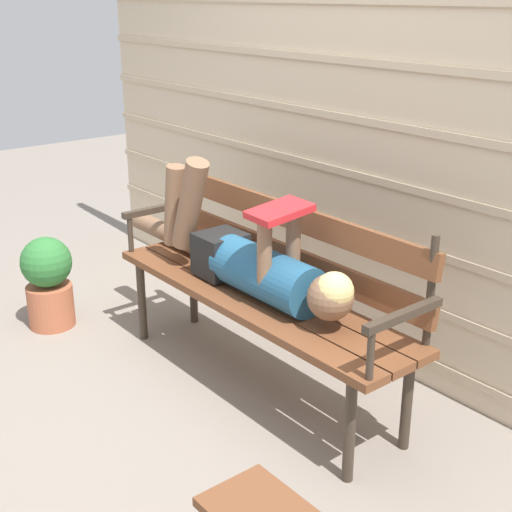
# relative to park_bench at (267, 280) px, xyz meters

# --- Properties ---
(ground_plane) EXTENTS (12.00, 12.00, 0.00)m
(ground_plane) POSITION_rel_park_bench_xyz_m (0.00, -0.14, -0.52)
(ground_plane) COLOR gray
(house_siding) EXTENTS (4.57, 0.08, 2.11)m
(house_siding) POSITION_rel_park_bench_xyz_m (0.00, 0.59, 0.53)
(house_siding) COLOR beige
(house_siding) RESTS_ON ground
(park_bench) EXTENTS (1.73, 0.44, 0.92)m
(park_bench) POSITION_rel_park_bench_xyz_m (0.00, 0.00, 0.00)
(park_bench) COLOR brown
(park_bench) RESTS_ON ground
(reclining_person) EXTENTS (1.74, 0.26, 0.57)m
(reclining_person) POSITION_rel_park_bench_xyz_m (-0.08, -0.07, 0.10)
(reclining_person) COLOR #23567A
(potted_plant) EXTENTS (0.28, 0.28, 0.52)m
(potted_plant) POSITION_rel_park_bench_xyz_m (-1.22, -0.55, -0.25)
(potted_plant) COLOR #AD5B3D
(potted_plant) RESTS_ON ground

